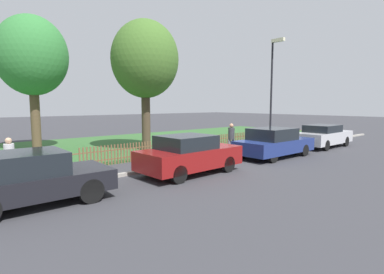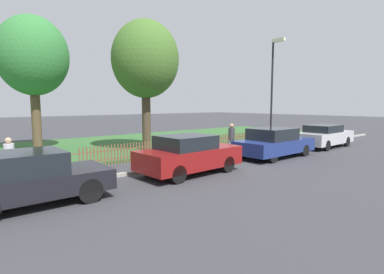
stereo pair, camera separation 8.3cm
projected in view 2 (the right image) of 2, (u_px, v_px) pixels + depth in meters
name	position (u px, v px, depth m)	size (l,w,h in m)	color
ground_plane	(225.00, 159.00, 14.25)	(120.00, 120.00, 0.00)	#38383D
kerb_stone	(223.00, 158.00, 14.32)	(34.55, 0.20, 0.12)	#9E998E
grass_strip	(139.00, 143.00, 20.33)	(34.55, 11.41, 0.01)	#33602D
park_fence	(193.00, 145.00, 15.96)	(34.55, 0.05, 0.87)	brown
parked_car_silver_hatchback	(31.00, 178.00, 7.74)	(3.81, 1.86, 1.41)	black
parked_car_black_saloon	(189.00, 154.00, 11.21)	(4.07, 1.94, 1.47)	maroon
parked_car_navy_estate	(274.00, 143.00, 14.77)	(4.38, 1.88, 1.45)	navy
parked_car_red_compact	(324.00, 136.00, 18.16)	(4.44, 1.80, 1.37)	#BCBCC1
covered_motorcycle	(176.00, 147.00, 13.42)	(2.07, 0.88, 1.17)	black
tree_nearest_kerb	(33.00, 57.00, 16.19)	(3.72, 3.72, 7.36)	brown
tree_behind_motorcycle	(145.00, 60.00, 16.53)	(3.71, 3.71, 7.23)	#473828
pedestrian_near_fence	(232.00, 137.00, 15.52)	(0.43, 0.43, 1.62)	slate
pedestrian_by_lamp	(9.00, 158.00, 9.76)	(0.44, 0.44, 1.54)	slate
street_lamp	(273.00, 82.00, 16.89)	(0.20, 0.79, 6.22)	black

